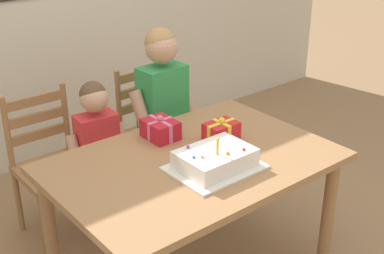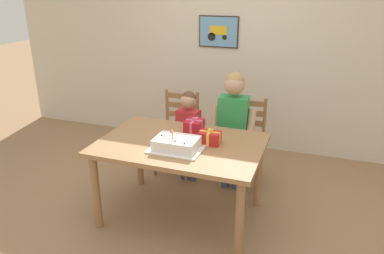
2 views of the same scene
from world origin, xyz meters
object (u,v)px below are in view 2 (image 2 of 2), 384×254
Objects in this scene: dining_table at (181,152)px; chair_right at (244,141)px; chair_left at (178,132)px; child_older at (233,120)px; gift_box_beside_cake at (194,125)px; gift_box_red_large at (210,138)px; child_younger at (188,128)px; birthday_cake at (176,144)px.

dining_table is 0.99m from chair_right.
child_older is (0.70, -0.21, 0.30)m from chair_left.
dining_table is 1.57× the size of chair_left.
gift_box_red_large is at bearing -46.82° from gift_box_beside_cake.
child_older reaches higher than dining_table.
child_older reaches higher than child_younger.
gift_box_beside_cake is 0.47m from child_older.
chair_left reaches higher than gift_box_red_large.
chair_right is at bearing -0.00° from chair_left.
gift_box_red_large reaches higher than gift_box_beside_cake.
chair_left is (-0.39, 0.89, -0.19)m from dining_table.
dining_table is 1.14× the size of child_older.
child_older reaches higher than gift_box_red_large.
dining_table is 7.78× the size of gift_box_red_large.
child_older reaches higher than chair_right.
dining_table is 0.30m from gift_box_red_large.
gift_box_beside_cake is 0.46m from child_younger.
chair_left is (-0.41, 1.04, -0.33)m from birthday_cake.
child_younger is (-0.20, 0.83, -0.18)m from birthday_cake.
gift_box_beside_cake is 0.16× the size of child_older.
dining_table is 7.31× the size of gift_box_beside_cake.
gift_box_beside_cake is 0.77m from chair_right.
birthday_cake is 0.45m from gift_box_beside_cake.
chair_left is at bearing 180.00° from chair_right.
chair_right is at bearing 66.51° from dining_table.
birthday_cake reaches higher than gift_box_red_large.
dining_table is at bearing -166.26° from gift_box_red_large.
gift_box_beside_cake is 0.21× the size of chair_left.
chair_right is (0.37, 1.04, -0.33)m from birthday_cake.
gift_box_red_large is 0.62m from child_older.
birthday_cake is 0.87m from child_older.
gift_box_red_large is 0.15× the size of child_older.
birthday_cake is 0.48× the size of chair_left.
dining_table is at bearing -114.35° from child_older.
dining_table is 0.34m from gift_box_beside_cake.
child_younger reaches higher than chair_left.
gift_box_red_large reaches higher than dining_table.
dining_table is 0.70m from child_younger.
gift_box_red_large is (0.23, 0.21, 0.01)m from birthday_cake.
birthday_cake is 1.15m from chair_right.
birthday_cake is at bearing -109.43° from chair_right.
gift_box_red_large is at bearing -55.38° from child_younger.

